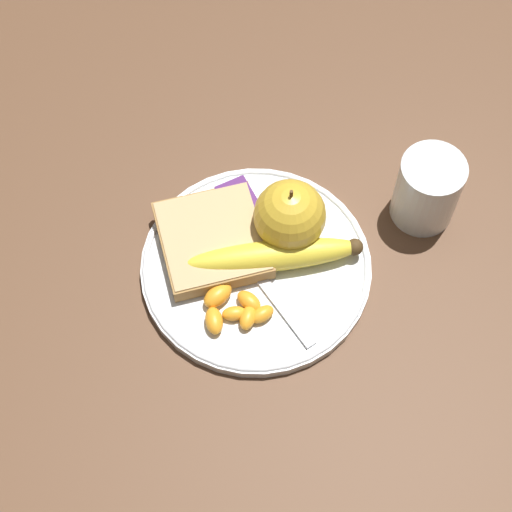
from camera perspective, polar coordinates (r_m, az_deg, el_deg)
The scene contains 17 objects.
ground_plane at distance 0.92m, azimuth -0.00°, elevation -0.93°, with size 3.00×3.00×0.00m, color brown.
plate at distance 0.92m, azimuth -0.00°, elevation -0.71°, with size 0.25×0.25×0.01m.
juice_glass at distance 0.94m, azimuth 11.33°, elevation 4.27°, with size 0.07×0.07×0.09m.
apple at distance 0.90m, azimuth 2.27°, elevation 2.71°, with size 0.08×0.08×0.09m.
banana at distance 0.90m, azimuth 1.24°, elevation 0.02°, with size 0.09×0.19×0.03m.
bread_slice at distance 0.92m, azimuth -2.92°, elevation 1.06°, with size 0.13×0.13×0.02m.
fork at distance 0.91m, azimuth -0.36°, elevation -0.58°, with size 0.19×0.04×0.00m.
jam_packet at distance 0.94m, azimuth -1.24°, elevation 3.69°, with size 0.04×0.04×0.02m.
orange_segment_0 at distance 0.88m, azimuth -2.81°, elevation -4.33°, with size 0.03×0.03×0.02m.
orange_segment_1 at distance 0.88m, azimuth -1.46°, elevation -3.85°, with size 0.02×0.03×0.01m.
orange_segment_2 at distance 0.88m, azimuth 0.43°, elevation -3.90°, with size 0.02×0.03×0.01m.
orange_segment_3 at distance 0.90m, azimuth -1.94°, elevation -0.95°, with size 0.03×0.03×0.01m.
orange_segment_4 at distance 0.90m, azimuth -3.73°, elevation -1.32°, with size 0.04×0.04×0.02m.
orange_segment_5 at distance 0.89m, azimuth -2.57°, elevation -2.63°, with size 0.03×0.04×0.02m.
orange_segment_6 at distance 0.89m, azimuth -0.47°, elevation -3.02°, with size 0.03×0.03×0.02m.
orange_segment_7 at distance 0.88m, azimuth -0.55°, elevation -4.13°, with size 0.03×0.03×0.02m.
orange_segment_8 at distance 0.90m, azimuth -2.27°, elevation -1.52°, with size 0.03×0.03×0.02m.
Camera 1 is at (-0.38, 0.19, 0.82)m, focal length 60.00 mm.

